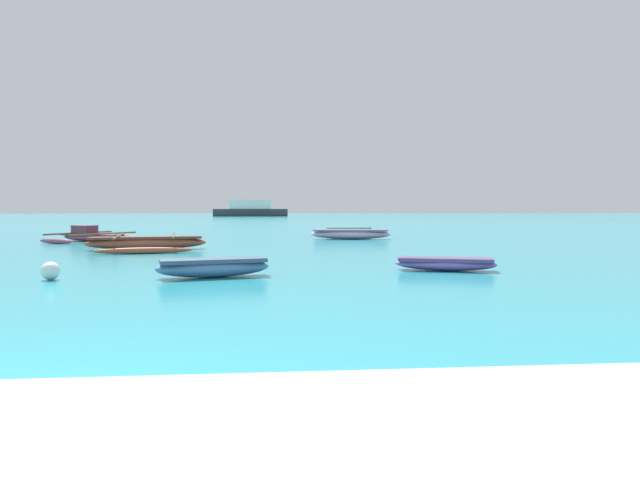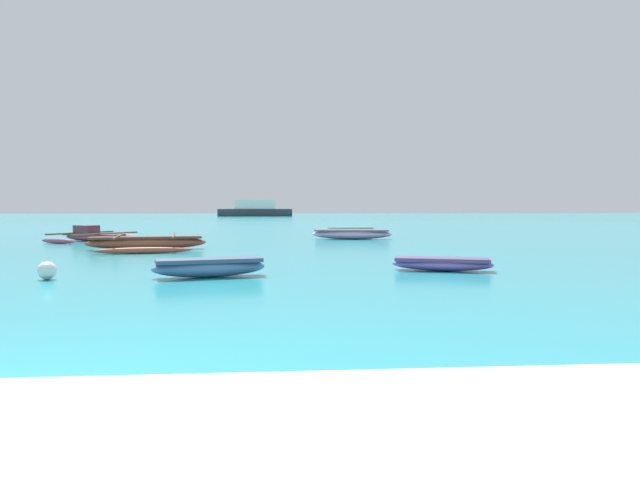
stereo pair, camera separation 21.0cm
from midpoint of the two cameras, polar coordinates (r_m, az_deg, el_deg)
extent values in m
ellipsoid|color=#99405B|center=(25.43, -22.09, 0.22)|extent=(3.17, 2.45, 0.32)
cube|color=brown|center=(25.43, -22.09, 0.48)|extent=(2.93, 2.28, 0.08)
cube|color=brown|center=(25.74, -22.69, 0.98)|extent=(1.12, 1.03, 0.35)
cylinder|color=brown|center=(24.85, -21.00, 0.58)|extent=(1.91, 2.82, 0.07)
cylinder|color=brown|center=(26.00, -23.14, 0.65)|extent=(1.91, 2.82, 0.07)
ellipsoid|color=#99405B|center=(26.53, -19.30, 0.27)|extent=(1.72, 1.24, 0.20)
ellipsoid|color=#99405B|center=(24.41, -25.12, -0.11)|extent=(1.72, 1.24, 0.20)
ellipsoid|color=#A54933|center=(19.99, -17.26, -0.29)|extent=(3.98, 1.20, 0.44)
cube|color=brown|center=(19.98, -17.27, 0.22)|extent=(3.67, 1.13, 0.08)
cylinder|color=brown|center=(19.95, -14.73, 0.43)|extent=(0.63, 3.53, 0.07)
cylinder|color=brown|center=(20.04, -19.80, 0.36)|extent=(0.63, 3.53, 0.07)
ellipsoid|color=#A54933|center=(21.77, -17.01, -0.32)|extent=(2.94, 0.66, 0.20)
ellipsoid|color=#A54933|center=(18.22, -17.54, -1.02)|extent=(2.94, 0.66, 0.20)
ellipsoid|color=#9BDEB0|center=(29.09, 2.68, 0.90)|extent=(2.46, 0.78, 0.39)
cube|color=slate|center=(29.08, 2.68, 1.21)|extent=(2.26, 0.75, 0.08)
ellipsoid|color=#875CB3|center=(13.11, 11.97, -2.38)|extent=(2.35, 1.31, 0.29)
cube|color=#573F6F|center=(13.10, 11.98, -1.92)|extent=(2.17, 1.23, 0.08)
ellipsoid|color=#4E76A8|center=(11.86, -11.10, -2.75)|extent=(2.40, 1.19, 0.38)
cube|color=#384D69|center=(11.85, -11.11, -2.02)|extent=(2.21, 1.12, 0.08)
ellipsoid|color=#E0A8D1|center=(25.24, 2.83, 0.58)|extent=(3.63, 1.33, 0.44)
cube|color=gray|center=(25.23, 2.83, 0.98)|extent=(3.34, 1.25, 0.08)
sphere|color=white|center=(12.42, -25.79, -2.80)|extent=(0.36, 0.36, 0.36)
cube|color=#2D333D|center=(86.42, -7.02, 2.74)|extent=(11.04, 2.43, 1.10)
cube|color=white|center=(86.42, -7.03, 3.54)|extent=(6.07, 2.07, 1.33)
camera|label=1|loc=(0.10, -90.30, -0.02)|focal=32.00mm
camera|label=2|loc=(0.10, 89.70, 0.02)|focal=32.00mm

